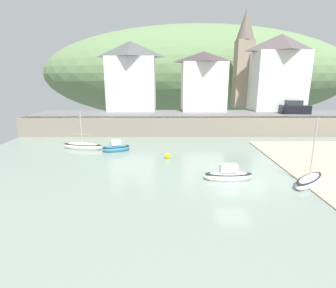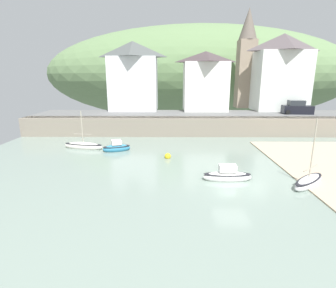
% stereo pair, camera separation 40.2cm
% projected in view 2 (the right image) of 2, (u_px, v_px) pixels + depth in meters
% --- Properties ---
extents(quay_seawall, '(48.00, 9.40, 2.40)m').
position_uv_depth(quay_seawall, '(204.00, 125.00, 35.38)').
color(quay_seawall, gray).
rests_on(quay_seawall, ground).
extents(hillside_backdrop, '(80.00, 44.00, 23.94)m').
position_uv_depth(hillside_backdrop, '(200.00, 74.00, 70.16)').
color(hillside_backdrop, '#617F51').
rests_on(hillside_backdrop, ground).
extents(waterfront_building_left, '(7.63, 5.75, 10.52)m').
position_uv_depth(waterfront_building_left, '(133.00, 76.00, 41.37)').
color(waterfront_building_left, white).
rests_on(waterfront_building_left, ground).
extents(waterfront_building_centre, '(6.97, 6.23, 9.04)m').
position_uv_depth(waterfront_building_centre, '(205.00, 81.00, 41.45)').
color(waterfront_building_centre, white).
rests_on(waterfront_building_centre, ground).
extents(waterfront_building_right, '(8.09, 5.66, 11.59)m').
position_uv_depth(waterfront_building_right, '(281.00, 72.00, 41.03)').
color(waterfront_building_right, silver).
rests_on(waterfront_building_right, ground).
extents(church_with_spire, '(3.00, 3.00, 16.17)m').
position_uv_depth(church_with_spire, '(246.00, 58.00, 44.34)').
color(church_with_spire, gray).
rests_on(church_with_spire, ground).
extents(sailboat_white_hull, '(3.65, 1.05, 1.40)m').
position_uv_depth(sailboat_white_hull, '(227.00, 176.00, 19.78)').
color(sailboat_white_hull, white).
rests_on(sailboat_white_hull, ground).
extents(rowboat_small_beached, '(3.11, 2.09, 1.36)m').
position_uv_depth(rowboat_small_beached, '(117.00, 148.00, 27.71)').
color(rowboat_small_beached, teal).
rests_on(rowboat_small_beached, ground).
extents(sailboat_blue_trim, '(3.59, 3.35, 5.03)m').
position_uv_depth(sailboat_blue_trim, '(309.00, 181.00, 18.84)').
color(sailboat_blue_trim, white).
rests_on(sailboat_blue_trim, ground).
extents(dinghy_open_wooden, '(4.59, 1.93, 4.29)m').
position_uv_depth(dinghy_open_wooden, '(83.00, 146.00, 28.56)').
color(dinghy_open_wooden, silver).
rests_on(dinghy_open_wooden, ground).
extents(parked_car_near_slipway, '(4.24, 2.07, 1.95)m').
position_uv_depth(parked_car_near_slipway, '(297.00, 108.00, 37.90)').
color(parked_car_near_slipway, black).
rests_on(parked_car_near_slipway, ground).
extents(mooring_buoy, '(0.61, 0.61, 0.61)m').
position_uv_depth(mooring_buoy, '(168.00, 156.00, 25.22)').
color(mooring_buoy, yellow).
rests_on(mooring_buoy, ground).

